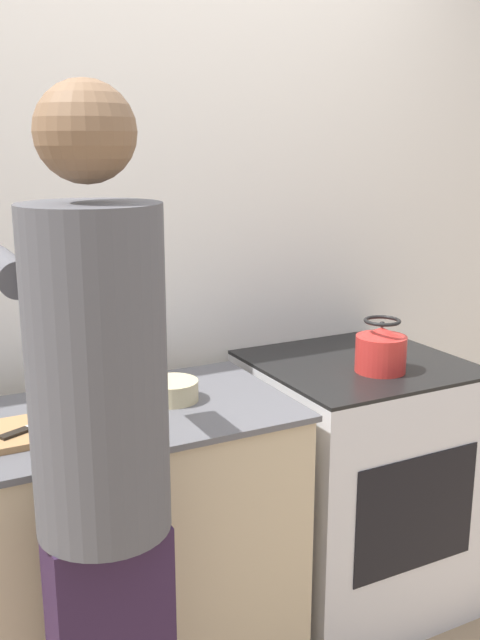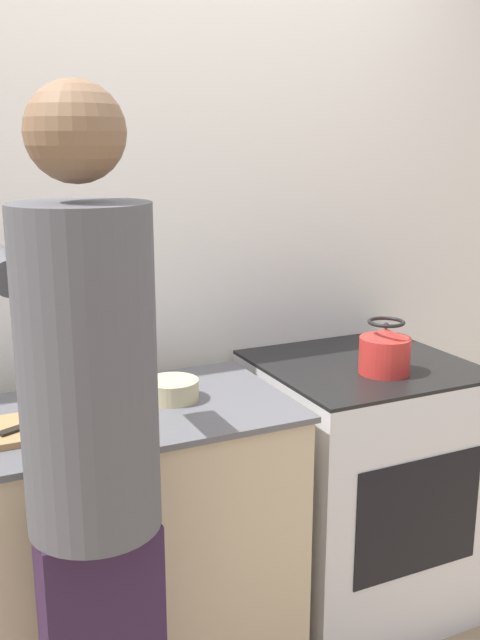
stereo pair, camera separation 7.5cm
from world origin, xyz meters
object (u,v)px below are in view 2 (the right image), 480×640
knife (33,424)px  person (92,464)px  bowl_prep (172,390)px  cutting_board (33,427)px  oven (359,485)px  kettle (385,351)px

knife → person: bearing=-106.3°
person → knife: size_ratio=8.49×
bowl_prep → cutting_board: bearing=-171.1°
person → bowl_prep: (0.36, 0.49, -0.04)m
oven → knife: 1.23m
cutting_board → knife: bearing=-80.7°
oven → knife: knife is taller
person → bowl_prep: size_ratio=11.25×
kettle → bowl_prep: bearing=172.8°
kettle → bowl_prep: size_ratio=1.13×
person → kettle: size_ratio=9.93×
bowl_prep → knife: bearing=-170.5°
person → kettle: 1.14m
person → kettle: bearing=20.4°
knife → bowl_prep: 0.42m
knife → bowl_prep: bowl_prep is taller
oven → person: person is taller
person → knife: (-0.06, 0.42, -0.05)m
oven → bowl_prep: 0.86m
cutting_board → kettle: bearing=-1.2°
cutting_board → kettle: (1.12, -0.02, 0.08)m
kettle → cutting_board: bearing=178.8°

